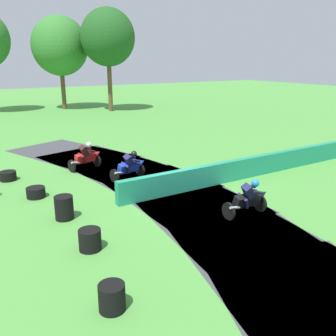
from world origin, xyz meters
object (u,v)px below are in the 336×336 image
tire_stack_mid_a (90,240)px  tire_stack_far (36,192)px  motorcycle_chase_blue (130,166)px  tire_stack_extra_a (8,176)px  motorcycle_lead_black (249,198)px  motorcycle_trailing_red (87,156)px  tire_stack_near (112,297)px  tire_stack_mid_b (64,208)px

tire_stack_mid_a → tire_stack_far: size_ratio=0.89×
motorcycle_chase_blue → tire_stack_extra_a: size_ratio=2.44×
tire_stack_far → motorcycle_lead_black: bearing=-43.8°
motorcycle_chase_blue → tire_stack_far: size_ratio=2.42×
motorcycle_trailing_red → tire_stack_near: size_ratio=2.85×
tire_stack_mid_a → motorcycle_lead_black: bearing=-6.0°
motorcycle_lead_black → tire_stack_far: 8.02m
tire_stack_far → motorcycle_chase_blue: bearing=1.7°
motorcycle_lead_black → motorcycle_trailing_red: bearing=109.0°
tire_stack_mid_a → tire_stack_extra_a: size_ratio=0.89×
motorcycle_chase_blue → tire_stack_mid_b: size_ratio=2.14×
tire_stack_near → tire_stack_far: 7.70m
motorcycle_trailing_red → tire_stack_far: motorcycle_trailing_red is taller
motorcycle_trailing_red → tire_stack_mid_a: bearing=-108.8°
tire_stack_mid_b → tire_stack_far: 2.59m
motorcycle_lead_black → tire_stack_extra_a: bearing=127.4°
motorcycle_trailing_red → tire_stack_mid_b: size_ratio=2.14×
motorcycle_lead_black → tire_stack_extra_a: size_ratio=2.39×
motorcycle_trailing_red → motorcycle_lead_black: bearing=-71.0°
motorcycle_chase_blue → motorcycle_lead_black: bearing=-73.3°
tire_stack_mid_a → tire_stack_mid_b: 2.43m
tire_stack_far → tire_stack_extra_a: same height
tire_stack_near → tire_stack_far: bearing=89.2°
tire_stack_mid_b → tire_stack_mid_a: bearing=-89.6°
motorcycle_lead_black → tire_stack_mid_a: size_ratio=2.68×
tire_stack_mid_b → tire_stack_extra_a: size_ratio=1.14×
tire_stack_near → motorcycle_lead_black: bearing=20.1°
motorcycle_lead_black → tire_stack_mid_a: 5.43m
tire_stack_far → tire_stack_near: bearing=-90.8°
tire_stack_near → tire_stack_mid_b: 5.17m
tire_stack_mid_b → motorcycle_chase_blue: bearing=35.7°
motorcycle_trailing_red → tire_stack_far: (-2.97, -2.62, -0.45)m
tire_stack_mid_a → motorcycle_chase_blue: bearing=54.0°
tire_stack_mid_b → tire_stack_extra_a: (-0.95, 5.34, -0.20)m
tire_stack_near → tire_stack_extra_a: (-0.48, 10.48, -0.10)m
motorcycle_trailing_red → tire_stack_extra_a: motorcycle_trailing_red is taller
motorcycle_lead_black → tire_stack_mid_b: size_ratio=2.11×
motorcycle_lead_black → motorcycle_chase_blue: bearing=106.7°
tire_stack_near → tire_stack_mid_a: size_ratio=0.95×
tire_stack_mid_b → motorcycle_lead_black: bearing=-28.9°
motorcycle_lead_black → tire_stack_near: 6.28m
motorcycle_lead_black → tire_stack_mid_b: 6.18m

